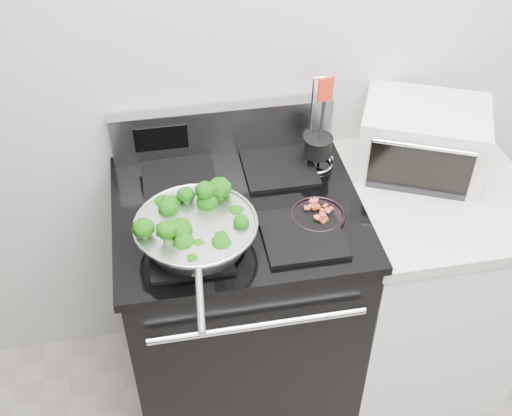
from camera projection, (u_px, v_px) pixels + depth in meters
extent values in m
cube|color=silver|center=(310.00, 34.00, 2.06)|extent=(4.00, 0.02, 2.70)
cube|color=black|center=(240.00, 308.00, 2.35)|extent=(0.76, 0.66, 0.92)
cube|color=black|center=(238.00, 210.00, 2.04)|extent=(0.79, 0.69, 0.03)
cube|color=#99999E|center=(223.00, 130.00, 2.20)|extent=(0.76, 0.05, 0.18)
cube|color=black|center=(190.00, 249.00, 1.88)|extent=(0.24, 0.24, 0.01)
cube|color=black|center=(302.00, 235.00, 1.92)|extent=(0.24, 0.24, 0.01)
cube|color=black|center=(179.00, 178.00, 2.13)|extent=(0.24, 0.24, 0.01)
cube|color=black|center=(279.00, 167.00, 2.18)|extent=(0.24, 0.24, 0.01)
cube|color=white|center=(416.00, 286.00, 2.46)|extent=(0.60, 0.66, 0.88)
cube|color=beige|center=(439.00, 194.00, 2.16)|extent=(0.62, 0.68, 0.04)
torus|color=silver|center=(196.00, 223.00, 1.85)|extent=(0.36, 0.36, 0.01)
cylinder|color=silver|center=(200.00, 300.00, 1.63)|extent=(0.04, 0.22, 0.02)
cylinder|color=black|center=(318.00, 216.00, 1.99)|extent=(0.17, 0.17, 0.01)
cylinder|color=black|center=(318.00, 146.00, 2.15)|extent=(0.09, 0.09, 0.07)
cylinder|color=black|center=(319.00, 126.00, 2.09)|extent=(0.01, 0.01, 0.21)
cube|color=red|center=(322.00, 87.00, 2.00)|extent=(0.05, 0.02, 0.08)
cube|color=silver|center=(423.00, 138.00, 2.17)|extent=(0.50, 0.45, 0.23)
cube|color=black|center=(440.00, 168.00, 2.06)|extent=(0.30, 0.14, 0.16)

